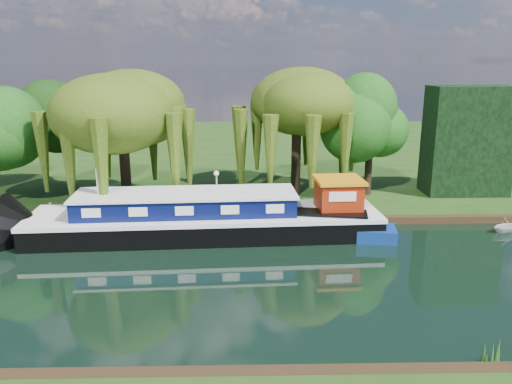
{
  "coord_description": "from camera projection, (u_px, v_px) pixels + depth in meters",
  "views": [
    {
      "loc": [
        2.43,
        -22.41,
        10.22
      ],
      "look_at": [
        3.07,
        5.65,
        2.8
      ],
      "focal_mm": 35.0,
      "sensor_mm": 36.0,
      "label": 1
    }
  ],
  "objects": [
    {
      "name": "ground",
      "position": [
        196.0,
        278.0,
        24.22
      ],
      "size": [
        120.0,
        120.0,
        0.0
      ],
      "primitive_type": "plane",
      "color": "black"
    },
    {
      "name": "far_bank",
      "position": [
        224.0,
        151.0,
        57.02
      ],
      "size": [
        120.0,
        52.0,
        0.45
      ],
      "primitive_type": "cube",
      "color": "#1A370F",
      "rests_on": "ground"
    },
    {
      "name": "dutch_barge",
      "position": [
        209.0,
        218.0,
        29.9
      ],
      "size": [
        20.99,
        5.85,
        4.38
      ],
      "rotation": [
        0.0,
        0.0,
        0.06
      ],
      "color": "black",
      "rests_on": "ground"
    },
    {
      "name": "narrowboat",
      "position": [
        296.0,
        226.0,
        29.87
      ],
      "size": [
        11.79,
        3.8,
        1.7
      ],
      "rotation": [
        0.0,
        0.0,
        -0.16
      ],
      "color": "navy",
      "rests_on": "ground"
    },
    {
      "name": "white_cruiser",
      "position": [
        505.0,
        232.0,
        30.66
      ],
      "size": [
        2.44,
        2.29,
        1.03
      ],
      "primitive_type": "imported",
      "rotation": [
        0.0,
        0.0,
        1.94
      ],
      "color": "silver",
      "rests_on": "ground"
    },
    {
      "name": "willow_left",
      "position": [
        122.0,
        114.0,
        33.11
      ],
      "size": [
        7.27,
        7.27,
        8.71
      ],
      "color": "black",
      "rests_on": "far_bank"
    },
    {
      "name": "willow_right",
      "position": [
        297.0,
        112.0,
        36.04
      ],
      "size": [
        6.93,
        6.93,
        8.44
      ],
      "color": "black",
      "rests_on": "far_bank"
    },
    {
      "name": "tree_far_mid",
      "position": [
        67.0,
        121.0,
        37.85
      ],
      "size": [
        4.69,
        4.69,
        7.67
      ],
      "color": "black",
      "rests_on": "far_bank"
    },
    {
      "name": "tree_far_right",
      "position": [
        371.0,
        124.0,
        36.29
      ],
      "size": [
        4.69,
        4.69,
        7.67
      ],
      "color": "black",
      "rests_on": "far_bank"
    },
    {
      "name": "conifer_hedge",
      "position": [
        467.0,
        141.0,
        37.03
      ],
      "size": [
        6.0,
        3.0,
        8.0
      ],
      "primitive_type": "cube",
      "color": "black",
      "rests_on": "far_bank"
    },
    {
      "name": "lamppost",
      "position": [
        216.0,
        179.0,
        33.76
      ],
      "size": [
        0.36,
        0.36,
        2.56
      ],
      "color": "silver",
      "rests_on": "far_bank"
    },
    {
      "name": "mooring_posts",
      "position": [
        200.0,
        209.0,
        32.08
      ],
      "size": [
        19.16,
        0.16,
        1.0
      ],
      "color": "silver",
      "rests_on": "far_bank"
    },
    {
      "name": "reeds_near",
      "position": [
        377.0,
        355.0,
        16.91
      ],
      "size": [
        33.7,
        1.5,
        1.1
      ],
      "color": "#234B14",
      "rests_on": "ground"
    }
  ]
}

